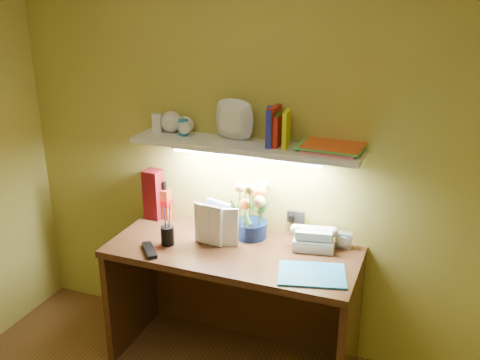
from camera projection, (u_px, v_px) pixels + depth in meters
name	position (u px, v px, depth m)	size (l,w,h in m)	color
desk	(233.00, 307.00, 3.11)	(1.40, 0.60, 0.75)	#3A210F
flower_bouquet	(251.00, 210.00, 3.07)	(0.21, 0.21, 0.33)	#08163C
telephone	(314.00, 237.00, 2.97)	(0.22, 0.17, 0.13)	#ECE4C8
desk_clock	(344.00, 240.00, 2.98)	(0.09, 0.04, 0.09)	silver
whisky_bottle	(165.00, 200.00, 3.34)	(0.06, 0.06, 0.24)	#A53F19
whisky_box	(154.00, 194.00, 3.33)	(0.10, 0.10, 0.31)	#5A0B10
pen_cup	(167.00, 229.00, 3.00)	(0.08, 0.08, 0.18)	black
art_card	(218.00, 216.00, 3.18)	(0.18, 0.04, 0.18)	white
tv_remote	(149.00, 250.00, 2.94)	(0.05, 0.19, 0.02)	black
blue_folder	(312.00, 274.00, 2.71)	(0.34, 0.25, 0.01)	#2793D4
desk_book_a	(195.00, 221.00, 3.03)	(0.18, 0.02, 0.24)	white
desk_book_b	(209.00, 227.00, 2.98)	(0.17, 0.02, 0.23)	white
wall_shelf	(247.00, 139.00, 2.93)	(1.30, 0.31, 0.24)	white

